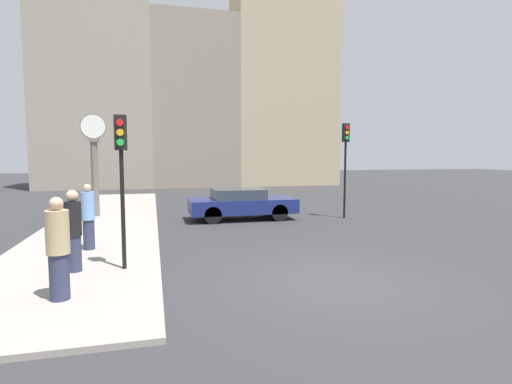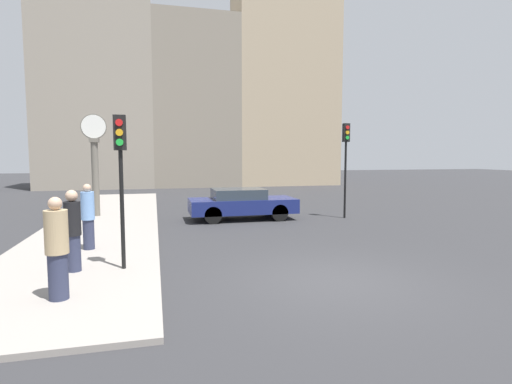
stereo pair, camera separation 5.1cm
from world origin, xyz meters
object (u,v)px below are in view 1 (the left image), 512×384
object	(u,v)px
traffic_light_near	(121,159)
pedestrian_blue_stripe	(88,217)
street_clock	(94,163)
sedan_car	(241,203)
pedestrian_tan_coat	(58,249)
pedestrian_black_jacket	(74,230)
traffic_light_far	(346,151)

from	to	relation	value
traffic_light_near	pedestrian_blue_stripe	xyz separation A→B (m)	(-1.04, 2.18, -1.55)
street_clock	sedan_car	bearing A→B (deg)	-17.40
sedan_car	street_clock	world-z (taller)	street_clock
traffic_light_near	street_clock	bearing A→B (deg)	101.09
pedestrian_tan_coat	pedestrian_black_jacket	size ratio (longest dim) A/B	1.01
pedestrian_blue_stripe	pedestrian_black_jacket	distance (m)	2.13
traffic_light_near	pedestrian_blue_stripe	distance (m)	2.87
street_clock	pedestrian_blue_stripe	xyz separation A→B (m)	(0.64, -6.40, -1.32)
sedan_car	pedestrian_blue_stripe	distance (m)	6.93
traffic_light_far	street_clock	world-z (taller)	street_clock
sedan_car	traffic_light_far	xyz separation A→B (m)	(4.30, -0.70, 2.15)
pedestrian_tan_coat	traffic_light_far	bearing A→B (deg)	39.58
traffic_light_near	traffic_light_far	size ratio (longest dim) A/B	0.86
traffic_light_far	pedestrian_blue_stripe	bearing A→B (deg)	-157.84
pedestrian_black_jacket	traffic_light_near	bearing A→B (deg)	-2.56
traffic_light_near	pedestrian_black_jacket	bearing A→B (deg)	177.44
traffic_light_far	pedestrian_blue_stripe	xyz separation A→B (m)	(-9.50, -3.87, -1.83)
sedan_car	pedestrian_blue_stripe	size ratio (longest dim) A/B	2.45
sedan_car	traffic_light_near	xyz separation A→B (m)	(-4.16, -6.75, 1.87)
traffic_light_far	pedestrian_tan_coat	size ratio (longest dim) A/B	2.19
traffic_light_near	pedestrian_blue_stripe	bearing A→B (deg)	115.57
traffic_light_far	pedestrian_black_jacket	bearing A→B (deg)	-147.68
pedestrian_tan_coat	pedestrian_black_jacket	xyz separation A→B (m)	(-0.07, 1.78, 0.01)
traffic_light_near	pedestrian_black_jacket	size ratio (longest dim) A/B	1.90
pedestrian_blue_stripe	pedestrian_tan_coat	bearing A→B (deg)	-88.81
pedestrian_blue_stripe	pedestrian_black_jacket	size ratio (longest dim) A/B	0.99
sedan_car	traffic_light_far	bearing A→B (deg)	-9.27
pedestrian_black_jacket	pedestrian_tan_coat	bearing A→B (deg)	-87.78
sedan_car	pedestrian_black_jacket	distance (m)	8.48
pedestrian_tan_coat	pedestrian_blue_stripe	world-z (taller)	pedestrian_tan_coat
street_clock	pedestrian_blue_stripe	distance (m)	6.57
pedestrian_tan_coat	pedestrian_black_jacket	world-z (taller)	pedestrian_tan_coat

